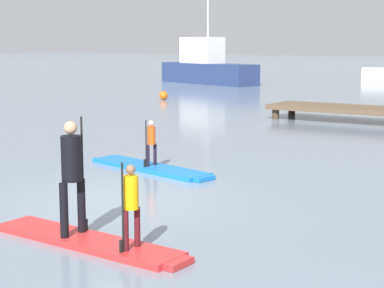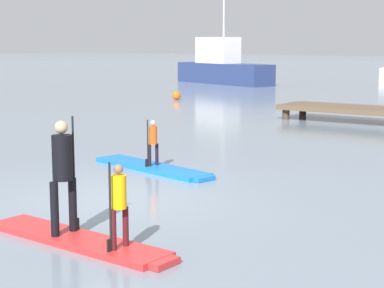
# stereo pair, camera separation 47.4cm
# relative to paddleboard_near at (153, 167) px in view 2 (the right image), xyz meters

# --- Properties ---
(ground_plane) EXTENTS (240.00, 240.00, 0.00)m
(ground_plane) POSITION_rel_paddleboard_near_xyz_m (1.16, -2.61, -0.05)
(ground_plane) COLOR gray
(paddleboard_near) EXTENTS (3.67, 1.43, 0.10)m
(paddleboard_near) POSITION_rel_paddleboard_near_xyz_m (0.00, 0.00, 0.00)
(paddleboard_near) COLOR blue
(paddleboard_near) RESTS_ON ground
(paddler_child_solo) EXTENTS (0.22, 0.38, 1.09)m
(paddler_child_solo) POSITION_rel_paddleboard_near_xyz_m (0.01, -0.01, 0.65)
(paddler_child_solo) COLOR black
(paddler_child_solo) RESTS_ON paddleboard_near
(paddleboard_far) EXTENTS (3.50, 0.82, 0.10)m
(paddleboard_far) POSITION_rel_paddleboard_near_xyz_m (2.66, -5.09, 0.00)
(paddleboard_far) COLOR red
(paddleboard_far) RESTS_ON ground
(paddler_adult) EXTENTS (0.32, 0.54, 1.77)m
(paddler_adult) POSITION_rel_paddleboard_near_xyz_m (2.33, -5.07, 1.04)
(paddler_adult) COLOR black
(paddler_adult) RESTS_ON paddleboard_far
(paddler_child_front) EXTENTS (0.22, 0.41, 1.26)m
(paddler_child_front) POSITION_rel_paddleboard_near_xyz_m (3.49, -5.14, 0.73)
(paddler_child_front) COLOR #4C1419
(paddler_child_front) RESTS_ON paddleboard_far
(fishing_boat_green_midground) EXTENTS (8.56, 4.35, 6.42)m
(fishing_boat_green_midground) POSITION_rel_paddleboard_near_xyz_m (-15.73, 27.63, 1.14)
(fishing_boat_green_midground) COLOR navy
(fishing_boat_green_midground) RESTS_ON ground
(mooring_buoy_near) EXTENTS (0.45, 0.45, 0.45)m
(mooring_buoy_near) POSITION_rel_paddleboard_near_xyz_m (-10.65, 15.31, 0.17)
(mooring_buoy_near) COLOR orange
(mooring_buoy_near) RESTS_ON ground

